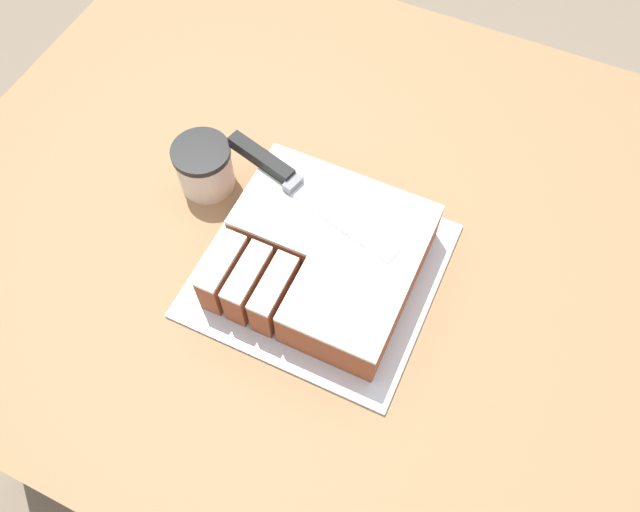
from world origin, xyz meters
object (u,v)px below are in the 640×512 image
cake (324,255)px  knife (279,174)px  coffee_cup (204,167)px  cake_board (320,270)px

cake → knife: bearing=145.8°
cake → knife: (-0.11, 0.08, 0.05)m
cake → coffee_cup: size_ratio=2.99×
knife → coffee_cup: knife is taller
cake_board → knife: 0.16m
coffee_cup → cake: bearing=-15.6°
coffee_cup → knife: bearing=2.3°
knife → coffee_cup: size_ratio=3.29×
knife → coffee_cup: 0.15m
cake → knife: knife is taller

